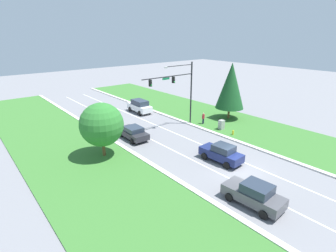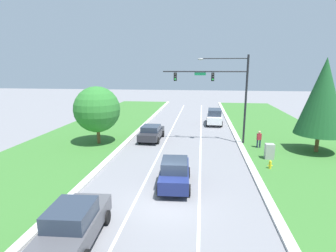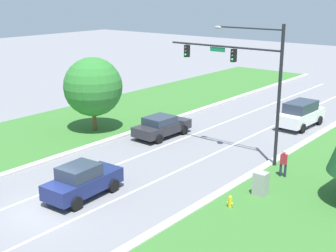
{
  "view_description": "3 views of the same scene",
  "coord_description": "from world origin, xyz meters",
  "px_view_note": "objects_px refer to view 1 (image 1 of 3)",
  "views": [
    {
      "loc": [
        -18.93,
        -12.72,
        12.15
      ],
      "look_at": [
        -0.22,
        9.98,
        1.72
      ],
      "focal_mm": 28.0,
      "sensor_mm": 36.0,
      "label": 1
    },
    {
      "loc": [
        1.76,
        -13.33,
        7.3
      ],
      "look_at": [
        -1.55,
        12.52,
        1.62
      ],
      "focal_mm": 28.0,
      "sensor_mm": 36.0,
      "label": 2
    },
    {
      "loc": [
        17.88,
        -12.63,
        10.43
      ],
      "look_at": [
        -0.52,
        10.13,
        1.95
      ],
      "focal_mm": 50.0,
      "sensor_mm": 36.0,
      "label": 3
    }
  ],
  "objects_px": {
    "graphite_sedan": "(254,194)",
    "charcoal_sedan": "(133,132)",
    "white_suv": "(140,106)",
    "utility_cabinet": "(221,125)",
    "navy_sedan": "(222,153)",
    "oak_near_left_tree": "(102,125)",
    "pedestrian": "(203,118)",
    "traffic_signal_mast": "(179,86)",
    "conifer_near_right_tree": "(231,86)",
    "fire_hydrant": "(233,133)"
  },
  "relations": [
    {
      "from": "graphite_sedan",
      "to": "charcoal_sedan",
      "type": "height_order",
      "value": "graphite_sedan"
    },
    {
      "from": "white_suv",
      "to": "utility_cabinet",
      "type": "relative_size",
      "value": 3.73
    },
    {
      "from": "navy_sedan",
      "to": "oak_near_left_tree",
      "type": "xyz_separation_m",
      "value": [
        -8.48,
        8.6,
        2.57
      ]
    },
    {
      "from": "utility_cabinet",
      "to": "graphite_sedan",
      "type": "bearing_deg",
      "value": -132.04
    },
    {
      "from": "navy_sedan",
      "to": "pedestrian",
      "type": "relative_size",
      "value": 2.65
    },
    {
      "from": "traffic_signal_mast",
      "to": "white_suv",
      "type": "xyz_separation_m",
      "value": [
        -0.2,
        9.26,
        -4.65
      ]
    },
    {
      "from": "conifer_near_right_tree",
      "to": "utility_cabinet",
      "type": "bearing_deg",
      "value": -151.97
    },
    {
      "from": "charcoal_sedan",
      "to": "fire_hydrant",
      "type": "bearing_deg",
      "value": -32.99
    },
    {
      "from": "charcoal_sedan",
      "to": "pedestrian",
      "type": "bearing_deg",
      "value": -7.71
    },
    {
      "from": "white_suv",
      "to": "pedestrian",
      "type": "relative_size",
      "value": 2.95
    },
    {
      "from": "traffic_signal_mast",
      "to": "utility_cabinet",
      "type": "distance_m",
      "value": 7.67
    },
    {
      "from": "graphite_sedan",
      "to": "conifer_near_right_tree",
      "type": "bearing_deg",
      "value": 39.74
    },
    {
      "from": "navy_sedan",
      "to": "fire_hydrant",
      "type": "relative_size",
      "value": 6.4
    },
    {
      "from": "charcoal_sedan",
      "to": "oak_near_left_tree",
      "type": "height_order",
      "value": "oak_near_left_tree"
    },
    {
      "from": "graphite_sedan",
      "to": "white_suv",
      "type": "distance_m",
      "value": 26.7
    },
    {
      "from": "fire_hydrant",
      "to": "conifer_near_right_tree",
      "type": "bearing_deg",
      "value": 42.84
    },
    {
      "from": "navy_sedan",
      "to": "white_suv",
      "type": "relative_size",
      "value": 0.9
    },
    {
      "from": "conifer_near_right_tree",
      "to": "charcoal_sedan",
      "type": "bearing_deg",
      "value": 171.39
    },
    {
      "from": "conifer_near_right_tree",
      "to": "navy_sedan",
      "type": "bearing_deg",
      "value": -144.59
    },
    {
      "from": "graphite_sedan",
      "to": "fire_hydrant",
      "type": "height_order",
      "value": "graphite_sedan"
    },
    {
      "from": "pedestrian",
      "to": "utility_cabinet",
      "type": "bearing_deg",
      "value": 78.08
    },
    {
      "from": "graphite_sedan",
      "to": "white_suv",
      "type": "height_order",
      "value": "white_suv"
    },
    {
      "from": "charcoal_sedan",
      "to": "oak_near_left_tree",
      "type": "distance_m",
      "value": 5.99
    },
    {
      "from": "utility_cabinet",
      "to": "charcoal_sedan",
      "type": "bearing_deg",
      "value": 155.92
    },
    {
      "from": "charcoal_sedan",
      "to": "oak_near_left_tree",
      "type": "xyz_separation_m",
      "value": [
        -4.92,
        -2.14,
        2.67
      ]
    },
    {
      "from": "pedestrian",
      "to": "oak_near_left_tree",
      "type": "height_order",
      "value": "oak_near_left_tree"
    },
    {
      "from": "fire_hydrant",
      "to": "navy_sedan",
      "type": "bearing_deg",
      "value": -151.34
    },
    {
      "from": "oak_near_left_tree",
      "to": "conifer_near_right_tree",
      "type": "bearing_deg",
      "value": -0.53
    },
    {
      "from": "graphite_sedan",
      "to": "navy_sedan",
      "type": "relative_size",
      "value": 1.03
    },
    {
      "from": "traffic_signal_mast",
      "to": "conifer_near_right_tree",
      "type": "distance_m",
      "value": 8.56
    },
    {
      "from": "fire_hydrant",
      "to": "conifer_near_right_tree",
      "type": "distance_m",
      "value": 8.37
    },
    {
      "from": "fire_hydrant",
      "to": "pedestrian",
      "type": "bearing_deg",
      "value": 87.34
    },
    {
      "from": "charcoal_sedan",
      "to": "fire_hydrant",
      "type": "distance_m",
      "value": 12.5
    },
    {
      "from": "white_suv",
      "to": "charcoal_sedan",
      "type": "bearing_deg",
      "value": -125.44
    },
    {
      "from": "utility_cabinet",
      "to": "pedestrian",
      "type": "bearing_deg",
      "value": 93.88
    },
    {
      "from": "graphite_sedan",
      "to": "oak_near_left_tree",
      "type": "height_order",
      "value": "oak_near_left_tree"
    },
    {
      "from": "traffic_signal_mast",
      "to": "graphite_sedan",
      "type": "xyz_separation_m",
      "value": [
        -7.21,
        -16.51,
        -4.82
      ]
    },
    {
      "from": "charcoal_sedan",
      "to": "graphite_sedan",
      "type": "bearing_deg",
      "value": -88.86
    },
    {
      "from": "graphite_sedan",
      "to": "conifer_near_right_tree",
      "type": "xyz_separation_m",
      "value": [
        15.5,
        14.51,
        4.09
      ]
    },
    {
      "from": "graphite_sedan",
      "to": "fire_hydrant",
      "type": "relative_size",
      "value": 6.6
    },
    {
      "from": "white_suv",
      "to": "charcoal_sedan",
      "type": "distance_m",
      "value": 11.29
    },
    {
      "from": "traffic_signal_mast",
      "to": "white_suv",
      "type": "distance_m",
      "value": 10.36
    },
    {
      "from": "charcoal_sedan",
      "to": "oak_near_left_tree",
      "type": "relative_size",
      "value": 0.82
    },
    {
      "from": "traffic_signal_mast",
      "to": "conifer_near_right_tree",
      "type": "height_order",
      "value": "traffic_signal_mast"
    },
    {
      "from": "utility_cabinet",
      "to": "pedestrian",
      "type": "relative_size",
      "value": 0.79
    },
    {
      "from": "utility_cabinet",
      "to": "pedestrian",
      "type": "distance_m",
      "value": 3.12
    },
    {
      "from": "traffic_signal_mast",
      "to": "graphite_sedan",
      "type": "relative_size",
      "value": 1.87
    },
    {
      "from": "traffic_signal_mast",
      "to": "pedestrian",
      "type": "distance_m",
      "value": 6.04
    },
    {
      "from": "traffic_signal_mast",
      "to": "pedestrian",
      "type": "relative_size",
      "value": 5.1
    },
    {
      "from": "graphite_sedan",
      "to": "oak_near_left_tree",
      "type": "relative_size",
      "value": 0.81
    }
  ]
}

